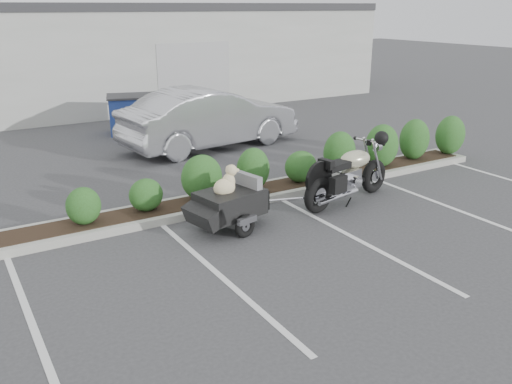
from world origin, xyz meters
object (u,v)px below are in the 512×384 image
sedan (210,118)px  pet_trailer (229,202)px  motorcycle (349,175)px  dumpster (138,114)px

sedan → pet_trailer: bearing=149.8°
pet_trailer → sedan: sedan is taller
pet_trailer → motorcycle: bearing=-11.9°
motorcycle → dumpster: bearing=88.3°
sedan → dumpster: (-1.15, 2.93, -0.24)m
pet_trailer → dumpster: size_ratio=0.98×
motorcycle → pet_trailer: (-2.79, 0.02, -0.07)m
dumpster → motorcycle: bearing=-63.3°
motorcycle → dumpster: 8.74m
pet_trailer → sedan: 6.18m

